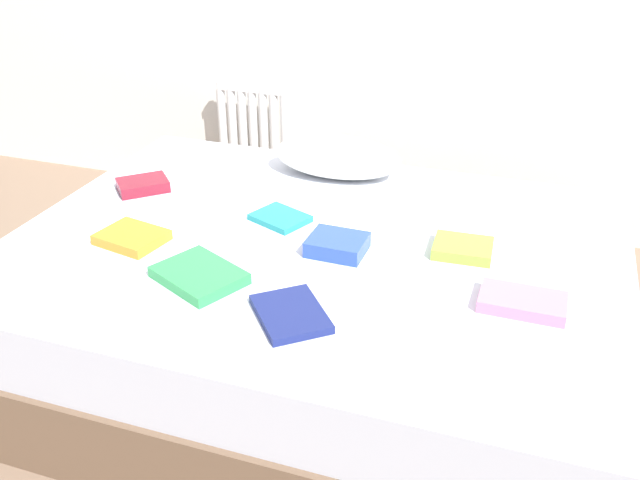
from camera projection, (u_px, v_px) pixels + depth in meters
ground_plane at (315, 364)px, 2.49m from camera, size 8.00×8.00×0.00m
bed at (315, 306)px, 2.38m from camera, size 2.00×1.50×0.50m
radiator at (254, 137)px, 3.54m from camera, size 0.39×0.04×0.54m
pillow at (337, 157)px, 2.71m from camera, size 0.50×0.27×0.15m
textbook_orange at (132, 237)px, 2.25m from camera, size 0.23×0.20×0.03m
textbook_navy at (291, 314)px, 1.87m from camera, size 0.27×0.28×0.02m
textbook_teal at (280, 218)px, 2.39m from camera, size 0.22×0.20×0.02m
textbook_lime at (463, 248)px, 2.18m from camera, size 0.19×0.16×0.04m
textbook_pink at (522, 302)px, 1.91m from camera, size 0.23×0.14×0.04m
textbook_green at (199, 275)px, 2.04m from camera, size 0.31×0.28×0.03m
textbook_blue at (337, 245)px, 2.19m from camera, size 0.18×0.15×0.05m
textbook_maroon at (143, 185)px, 2.61m from camera, size 0.22×0.22×0.04m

